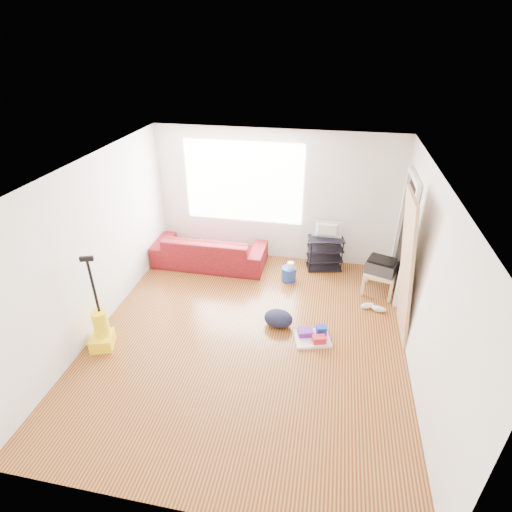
% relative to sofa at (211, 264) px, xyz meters
% --- Properties ---
extents(room, '(4.51, 5.01, 2.51)m').
position_rel_sofa_xyz_m(room, '(1.23, -1.80, 1.25)').
color(room, '#52240D').
rests_on(room, ground).
extents(sofa, '(2.12, 0.83, 0.62)m').
position_rel_sofa_xyz_m(sofa, '(0.00, 0.00, 0.00)').
color(sofa, '#53030E').
rests_on(sofa, ground).
extents(tv_stand, '(0.70, 0.50, 0.64)m').
position_rel_sofa_xyz_m(tv_stand, '(2.16, 0.27, 0.33)').
color(tv_stand, black).
rests_on(tv_stand, ground).
extents(tv, '(0.54, 0.07, 0.31)m').
position_rel_sofa_xyz_m(tv, '(2.16, 0.27, 0.80)').
color(tv, black).
rests_on(tv, tv_stand).
extents(side_table, '(0.59, 0.59, 0.41)m').
position_rel_sofa_xyz_m(side_table, '(3.11, -0.35, 0.34)').
color(side_table, tan).
rests_on(side_table, ground).
extents(printer, '(0.57, 0.50, 0.25)m').
position_rel_sofa_xyz_m(printer, '(3.11, -0.35, 0.53)').
color(printer, '#2C2B31').
rests_on(printer, side_table).
extents(bucket, '(0.26, 0.26, 0.26)m').
position_rel_sofa_xyz_m(bucket, '(1.55, -0.28, 0.00)').
color(bucket, navy).
rests_on(bucket, ground).
extents(toilet_paper, '(0.12, 0.12, 0.11)m').
position_rel_sofa_xyz_m(toilet_paper, '(1.58, -0.27, 0.18)').
color(toilet_paper, silver).
rests_on(toilet_paper, bucket).
extents(cleaning_tray, '(0.60, 0.53, 0.18)m').
position_rel_sofa_xyz_m(cleaning_tray, '(2.11, -1.79, 0.06)').
color(cleaning_tray, silver).
rests_on(cleaning_tray, ground).
extents(backpack, '(0.51, 0.44, 0.25)m').
position_rel_sofa_xyz_m(backpack, '(1.56, -1.57, 0.00)').
color(backpack, black).
rests_on(backpack, ground).
extents(sneakers, '(0.43, 0.22, 0.10)m').
position_rel_sofa_xyz_m(sneakers, '(3.01, -0.89, 0.05)').
color(sneakers, silver).
rests_on(sneakers, ground).
extents(vacuum, '(0.39, 0.42, 1.43)m').
position_rel_sofa_xyz_m(vacuum, '(-0.84, -2.49, 0.27)').
color(vacuum, yellow).
rests_on(vacuum, ground).
extents(door_panel, '(0.27, 0.87, 2.16)m').
position_rel_sofa_xyz_m(door_panel, '(3.29, -1.34, 0.00)').
color(door_panel, '#A46F44').
rests_on(door_panel, ground).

